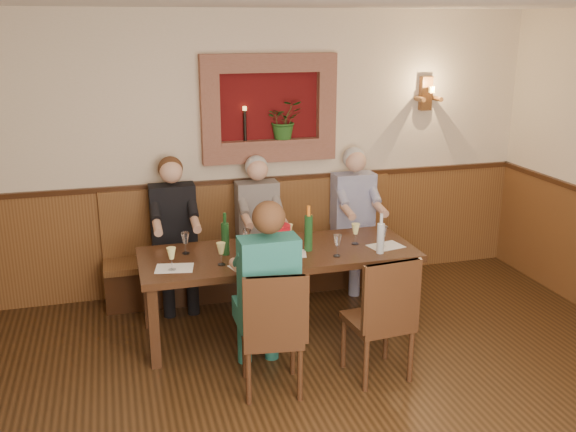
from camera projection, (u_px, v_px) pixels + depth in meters
name	position (u px, v px, depth m)	size (l,w,h in m)	color
room_shell	(363.00, 168.00, 3.55)	(6.04, 6.04, 2.82)	beige
wainscoting	(356.00, 375.00, 3.93)	(6.02, 6.02, 1.15)	brown
wall_niche	(273.00, 113.00, 6.36)	(1.36, 0.30, 1.06)	#4F0B0C
wall_sconce	(427.00, 94.00, 6.73)	(0.25, 0.20, 0.35)	brown
dining_table	(279.00, 259.00, 5.61)	(2.40, 0.90, 0.75)	black
bench	(255.00, 260.00, 6.58)	(3.00, 0.45, 1.11)	#381E0F
chair_near_left	(272.00, 355.00, 4.77)	(0.49, 0.49, 0.99)	black
chair_near_right	(378.00, 341.00, 4.97)	(0.49, 0.49, 1.01)	black
person_bench_left	(175.00, 245.00, 6.19)	(0.43, 0.53, 1.45)	black
person_bench_mid	(260.00, 239.00, 6.41)	(0.42, 0.51, 1.42)	#544D4D
person_bench_right	(356.00, 229.00, 6.67)	(0.43, 0.53, 1.45)	navy
person_chair_front	(266.00, 307.00, 4.84)	(0.44, 0.53, 1.46)	#184B57
spittoon_bucket	(277.00, 240.00, 5.47)	(0.23, 0.23, 0.27)	red
wine_bottle_green_a	(308.00, 232.00, 5.57)	(0.08, 0.08, 0.40)	#19471E
wine_bottle_green_b	(225.00, 238.00, 5.47)	(0.08, 0.08, 0.37)	#19471E
water_bottle	(381.00, 237.00, 5.51)	(0.07, 0.07, 0.35)	silver
tasting_sheet_a	(174.00, 268.00, 5.20)	(0.30, 0.22, 0.00)	white
tasting_sheet_b	(289.00, 253.00, 5.53)	(0.29, 0.20, 0.00)	white
tasting_sheet_c	(386.00, 246.00, 5.72)	(0.30, 0.21, 0.00)	white
tasting_sheet_d	(246.00, 266.00, 5.24)	(0.25, 0.18, 0.00)	white
wine_glass_0	(289.00, 235.00, 5.73)	(0.08, 0.08, 0.19)	#FFFC98
wine_glass_1	(337.00, 246.00, 5.44)	(0.08, 0.08, 0.19)	white
wine_glass_2	(186.00, 243.00, 5.51)	(0.08, 0.08, 0.19)	white
wine_glass_3	(383.00, 237.00, 5.67)	(0.08, 0.08, 0.19)	white
wine_glass_4	(254.00, 254.00, 5.26)	(0.08, 0.08, 0.19)	#FFFC98
wine_glass_5	(247.00, 240.00, 5.59)	(0.08, 0.08, 0.19)	white
wine_glass_6	(172.00, 259.00, 5.14)	(0.08, 0.08, 0.19)	#FFFC98
wine_glass_7	(269.00, 248.00, 5.39)	(0.08, 0.08, 0.19)	#FFFC98
wine_glass_8	(221.00, 254.00, 5.25)	(0.08, 0.08, 0.19)	#FFFC98
wine_glass_9	(355.00, 234.00, 5.75)	(0.08, 0.08, 0.19)	#FFFC98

